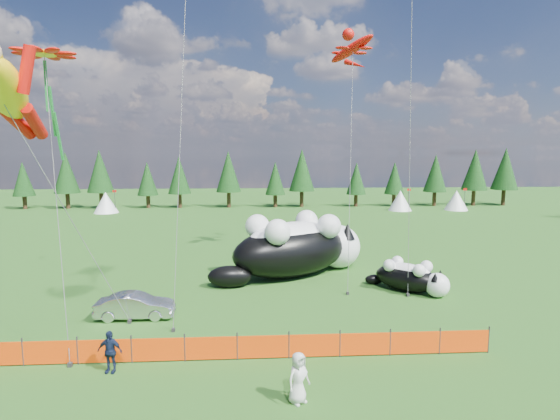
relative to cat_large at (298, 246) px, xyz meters
name	(u,v)px	position (x,y,z in m)	size (l,w,h in m)	color
ground	(218,329)	(-4.54, -8.69, -1.92)	(160.00, 160.00, 0.00)	#0F3B0A
safety_fence	(211,348)	(-4.54, -11.69, -1.42)	(22.06, 0.06, 1.10)	#262626
tree_line	(242,180)	(-4.54, 36.31, 2.08)	(90.00, 4.00, 8.00)	black
festival_tents	(322,201)	(6.46, 31.31, -0.52)	(50.00, 3.20, 2.80)	white
cat_large	(298,246)	(0.00, 0.00, 0.00)	(10.28, 7.53, 4.05)	black
cat_small	(410,277)	(6.11, -3.84, -1.05)	(4.13, 3.93, 1.83)	black
car	(135,306)	(-8.63, -7.05, -1.32)	(1.29, 3.69, 1.22)	silver
spectator_c	(110,351)	(-8.13, -12.36, -1.14)	(0.92, 0.47, 1.57)	#141D38
spectator_e	(298,378)	(-1.49, -14.73, -1.09)	(0.81, 0.53, 1.67)	silver
superhero_kite	(7,91)	(-11.81, -10.88, 8.26)	(5.67, 5.86, 12.54)	yellow
gecko_kite	(352,49)	(4.32, 4.77, 13.50)	(5.69, 12.04, 17.83)	red
flower_kite	(44,57)	(-11.70, -7.96, 10.05)	(3.59, 5.59, 12.76)	red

